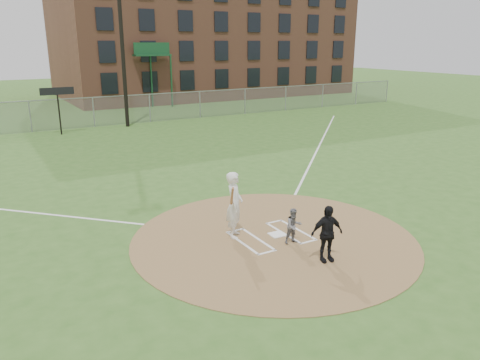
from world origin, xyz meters
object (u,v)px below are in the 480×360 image
catcher (294,226)px  umpire (327,234)px  batter_at_plate (234,205)px  home_plate (277,234)px

catcher → umpire: size_ratio=0.68×
catcher → batter_at_plate: (-1.23, 1.28, 0.48)m
umpire → catcher: bearing=104.5°
home_plate → catcher: (0.08, -0.71, 0.51)m
batter_at_plate → home_plate: bearing=-26.3°
home_plate → umpire: 2.20m
home_plate → catcher: size_ratio=0.42×
catcher → home_plate: bearing=101.8°
home_plate → umpire: bearing=-85.8°
batter_at_plate → umpire: bearing=-63.6°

